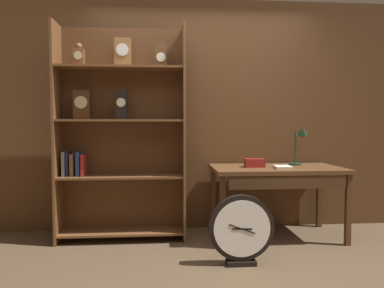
{
  "coord_description": "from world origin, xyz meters",
  "views": [
    {
      "loc": [
        -0.43,
        -2.66,
        1.17
      ],
      "look_at": [
        -0.16,
        0.74,
        1.0
      ],
      "focal_mm": 33.2,
      "sensor_mm": 36.0,
      "label": 1
    }
  ],
  "objects_px": {
    "open_repair_manual": "(283,167)",
    "round_clock_large": "(241,230)",
    "bookshelf": "(119,132)",
    "desk_lamp": "(300,142)",
    "workbench": "(277,175)",
    "toolbox_small": "(254,163)"
  },
  "relations": [
    {
      "from": "workbench",
      "to": "toolbox_small",
      "type": "xyz_separation_m",
      "value": [
        -0.23,
        0.02,
        0.12
      ]
    },
    {
      "from": "round_clock_large",
      "to": "workbench",
      "type": "bearing_deg",
      "value": 52.9
    },
    {
      "from": "toolbox_small",
      "to": "open_repair_manual",
      "type": "distance_m",
      "value": 0.29
    },
    {
      "from": "desk_lamp",
      "to": "toolbox_small",
      "type": "distance_m",
      "value": 0.59
    },
    {
      "from": "bookshelf",
      "to": "desk_lamp",
      "type": "bearing_deg",
      "value": 2.12
    },
    {
      "from": "bookshelf",
      "to": "open_repair_manual",
      "type": "bearing_deg",
      "value": -6.76
    },
    {
      "from": "workbench",
      "to": "desk_lamp",
      "type": "bearing_deg",
      "value": 28.18
    },
    {
      "from": "workbench",
      "to": "open_repair_manual",
      "type": "distance_m",
      "value": 0.14
    },
    {
      "from": "bookshelf",
      "to": "open_repair_manual",
      "type": "distance_m",
      "value": 1.71
    },
    {
      "from": "desk_lamp",
      "to": "open_repair_manual",
      "type": "relative_size",
      "value": 1.99
    },
    {
      "from": "workbench",
      "to": "desk_lamp",
      "type": "height_order",
      "value": "desk_lamp"
    },
    {
      "from": "bookshelf",
      "to": "round_clock_large",
      "type": "relative_size",
      "value": 3.67
    },
    {
      "from": "workbench",
      "to": "desk_lamp",
      "type": "xyz_separation_m",
      "value": [
        0.3,
        0.16,
        0.33
      ]
    },
    {
      "from": "bookshelf",
      "to": "desk_lamp",
      "type": "relative_size",
      "value": 5.02
    },
    {
      "from": "desk_lamp",
      "to": "round_clock_large",
      "type": "relative_size",
      "value": 0.73
    },
    {
      "from": "open_repair_manual",
      "to": "desk_lamp",
      "type": "bearing_deg",
      "value": 52.0
    },
    {
      "from": "open_repair_manual",
      "to": "round_clock_large",
      "type": "relative_size",
      "value": 0.37
    },
    {
      "from": "bookshelf",
      "to": "desk_lamp",
      "type": "height_order",
      "value": "bookshelf"
    },
    {
      "from": "bookshelf",
      "to": "round_clock_large",
      "type": "xyz_separation_m",
      "value": [
        1.1,
        -0.79,
        -0.81
      ]
    },
    {
      "from": "desk_lamp",
      "to": "open_repair_manual",
      "type": "bearing_deg",
      "value": -136.04
    },
    {
      "from": "open_repair_manual",
      "to": "bookshelf",
      "type": "bearing_deg",
      "value": -178.72
    },
    {
      "from": "workbench",
      "to": "open_repair_manual",
      "type": "xyz_separation_m",
      "value": [
        0.03,
        -0.11,
        0.09
      ]
    }
  ]
}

